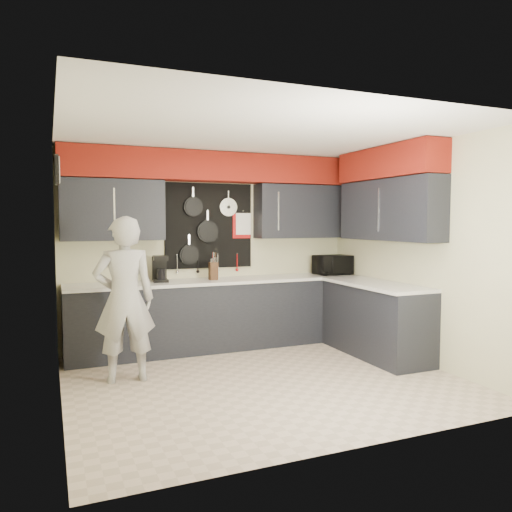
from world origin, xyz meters
name	(u,v)px	position (x,y,z in m)	size (l,w,h in m)	color
ground	(263,380)	(0.00, 0.00, 0.00)	(4.00, 4.00, 0.00)	#C3AE98
back_wall_assembly	(216,197)	(0.01, 1.60, 2.01)	(4.00, 0.36, 2.60)	beige
right_wall_assembly	(392,200)	(1.85, 0.26, 1.94)	(0.36, 3.50, 2.60)	beige
left_wall_assembly	(58,261)	(-1.99, 0.02, 1.33)	(0.05, 3.50, 2.60)	beige
base_cabinets	(263,315)	(0.49, 1.13, 0.46)	(3.95, 2.20, 0.92)	black
microwave	(333,265)	(1.70, 1.39, 1.06)	(0.50, 0.34, 0.28)	black
knife_block	(213,271)	(-0.09, 1.43, 1.04)	(0.11, 0.11, 0.23)	#321D10
utensil_crock	(214,273)	(-0.07, 1.45, 1.00)	(0.13, 0.13, 0.16)	white
coffee_maker	(160,268)	(-0.77, 1.50, 1.09)	(0.20, 0.24, 0.33)	black
person	(124,299)	(-1.35, 0.52, 0.87)	(0.64, 0.42, 1.74)	#BAB9B7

